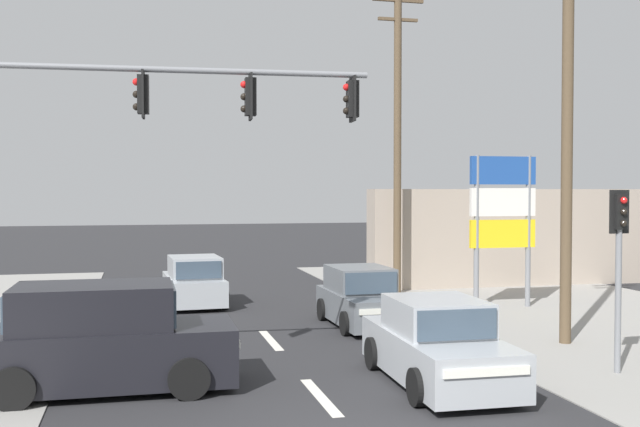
# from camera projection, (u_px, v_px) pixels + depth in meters

# --- Properties ---
(lane_dash_mid) EXTENTS (0.20, 2.40, 0.01)m
(lane_dash_mid) POSITION_uv_depth(u_px,v_px,m) (321.00, 397.00, 12.84)
(lane_dash_mid) COLOR silver
(lane_dash_mid) RESTS_ON ground
(lane_dash_far) EXTENTS (0.20, 2.40, 0.01)m
(lane_dash_far) POSITION_uv_depth(u_px,v_px,m) (271.00, 340.00, 17.69)
(lane_dash_far) COLOR silver
(lane_dash_far) RESTS_ON ground
(utility_pole_midground_right) EXTENTS (1.80, 0.26, 10.99)m
(utility_pole_midground_right) POSITION_uv_depth(u_px,v_px,m) (568.00, 95.00, 17.09)
(utility_pole_midground_right) COLOR brown
(utility_pole_midground_right) RESTS_ON ground
(utility_pole_background_right) EXTENTS (1.80, 0.26, 10.44)m
(utility_pole_background_right) POSITION_uv_depth(u_px,v_px,m) (398.00, 134.00, 25.41)
(utility_pole_background_right) COLOR brown
(utility_pole_background_right) RESTS_ON ground
(traffic_signal_mast) EXTENTS (6.88, 0.70, 6.00)m
(traffic_signal_mast) POSITION_uv_depth(u_px,v_px,m) (124.00, 145.00, 13.22)
(traffic_signal_mast) COLOR slate
(traffic_signal_mast) RESTS_ON ground
(pedestal_signal_right_kerb) EXTENTS (0.44, 0.30, 3.56)m
(pedestal_signal_right_kerb) POSITION_uv_depth(u_px,v_px,m) (619.00, 249.00, 14.37)
(pedestal_signal_right_kerb) COLOR slate
(pedestal_signal_right_kerb) RESTS_ON ground
(shopping_plaza_sign) EXTENTS (2.10, 0.16, 4.60)m
(shopping_plaza_sign) POSITION_uv_depth(u_px,v_px,m) (503.00, 209.00, 22.46)
(shopping_plaza_sign) COLOR slate
(shopping_plaza_sign) RESTS_ON ground
(shopfront_wall_far) EXTENTS (12.00, 1.00, 3.60)m
(shopfront_wall_far) POSITION_uv_depth(u_px,v_px,m) (524.00, 237.00, 28.00)
(shopfront_wall_far) COLOR #A39384
(shopfront_wall_far) RESTS_ON ground
(sedan_kerbside_parked) EXTENTS (1.97, 4.28, 1.56)m
(sedan_kerbside_parked) POSITION_uv_depth(u_px,v_px,m) (437.00, 345.00, 13.71)
(sedan_kerbside_parked) COLOR #A3A8AD
(sedan_kerbside_parked) RESTS_ON ground
(hatchback_receding_far) EXTENTS (1.83, 3.67, 1.53)m
(hatchback_receding_far) POSITION_uv_depth(u_px,v_px,m) (362.00, 299.00, 19.60)
(hatchback_receding_far) COLOR slate
(hatchback_receding_far) RESTS_ON ground
(hatchback_oncoming_near) EXTENTS (1.92, 3.71, 1.53)m
(hatchback_oncoming_near) POSITION_uv_depth(u_px,v_px,m) (194.00, 283.00, 23.09)
(hatchback_oncoming_near) COLOR #A3A8AD
(hatchback_oncoming_near) RESTS_ON ground
(suv_crossing_left) EXTENTS (4.55, 2.07, 1.90)m
(suv_crossing_left) POSITION_uv_depth(u_px,v_px,m) (102.00, 341.00, 13.20)
(suv_crossing_left) COLOR black
(suv_crossing_left) RESTS_ON ground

